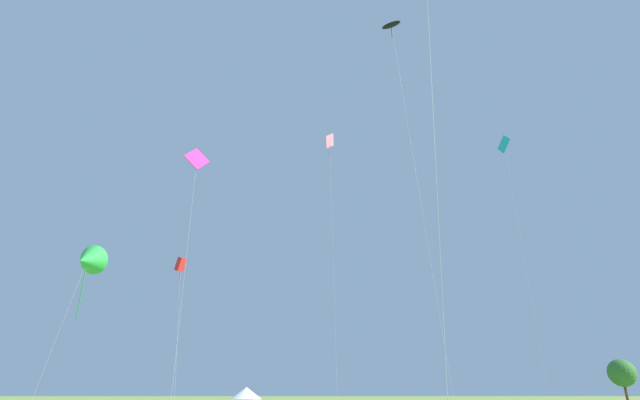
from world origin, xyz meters
name	(u,v)px	position (x,y,z in m)	size (l,w,h in m)	color
kite_cyan_diamond	(504,146)	(26.25, 57.14, 33.94)	(0.76, 3.05, 35.81)	#1EB7CC
kite_red_box	(181,265)	(-16.03, 52.85, 15.67)	(2.17, 2.26, 16.59)	red
kite_magenta_diamond	(196,162)	(-9.52, 31.11, 18.30)	(1.77, 1.48, 19.64)	#E02DA3
kite_black_parafoil	(392,27)	(6.93, 34.41, 34.53)	(3.08, 3.06, 35.10)	black
kite_pink_diamond	(330,146)	(1.51, 51.59, 30.78)	(1.11, 2.05, 32.59)	pink
kite_green_delta	(87,260)	(-23.36, 45.36, 14.25)	(4.08, 3.54, 16.06)	green
festival_tent_right	(246,397)	(-8.08, 56.73, 1.32)	(3.66, 3.66, 2.38)	white
tree_distant_left	(622,373)	(51.10, 82.04, 4.73)	(4.41, 4.41, 6.96)	brown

